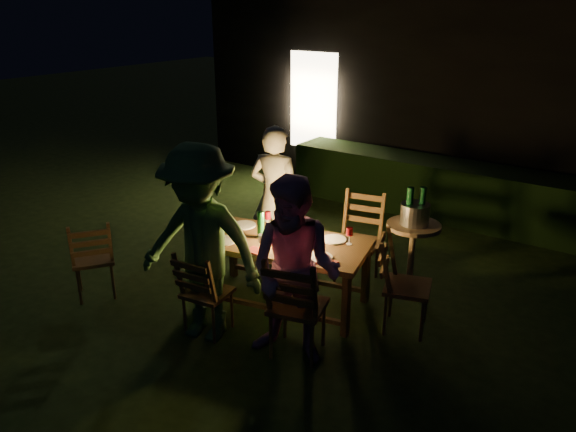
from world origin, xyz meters
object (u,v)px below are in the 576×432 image
Objects in this scene: person_opp_right at (295,272)px; bottle_bucket_a at (409,210)px; person_opp_left at (200,245)px; chair_near_right at (297,323)px; person_house_side at (275,197)px; lantern at (290,226)px; dining_table at (284,248)px; ice_bucket at (415,214)px; bottle_table at (261,225)px; chair_far_left at (274,243)px; chair_far_right at (357,255)px; chair_spare at (95,272)px; chair_end at (404,301)px; bottle_bucket_b at (421,209)px; side_table at (413,232)px; chair_near_left at (207,306)px.

person_opp_right reaches higher than bottle_bucket_a.
bottle_bucket_a is at bearing 46.29° from person_opp_left.
bottle_bucket_a is (0.27, 1.64, 0.61)m from chair_near_right.
lantern is at bearing 123.00° from person_house_side.
ice_bucket reaches higher than dining_table.
lantern reaches higher than bottle_table.
person_opp_right is 1.08m from bottle_table.
chair_far_left is at bearing 120.30° from dining_table.
chair_near_right is 0.55× the size of person_opp_left.
bottle_bucket_a reaches higher than chair_far_right.
ice_bucket is (2.64, 2.04, 0.59)m from chair_spare.
chair_end is 3.47× the size of bottle_table.
chair_far_right is 1.03m from chair_end.
person_house_side is 1.64m from bottle_bucket_b.
lantern is 1.26m from bottle_bucket_a.
chair_far_right is at bearing 86.39° from person_opp_right.
dining_table is 5.66× the size of bottle_bucket_b.
person_opp_right is at bearing -100.13° from ice_bucket.
chair_spare is at bearing 173.68° from chair_near_right.
chair_end is 0.89m from side_table.
person_opp_left is at bearing 90.00° from person_house_side.
dining_table is 0.96m from person_opp_right.
person_house_side is at bearing 118.76° from dining_table.
chair_end is at bearing 12.61° from bottle_table.
bottle_table is 1.66m from bottle_bucket_b.
person_opp_left is 1.01m from lantern.
chair_far_left is 0.95× the size of chair_far_right.
bottle_table is 0.88× the size of bottle_bucket_a.
person_opp_left is at bearing -107.22° from lantern.
lantern is at bearing 114.69° from person_opp_right.
chair_far_right is 1.05× the size of chair_end.
chair_near_right is 0.61× the size of person_house_side.
person_house_side is (-1.23, 1.35, 0.53)m from chair_near_right.
chair_near_right is 1.00× the size of chair_far_right.
bottle_table is at bearing 104.51° from chair_far_left.
bottle_table is 1.61m from side_table.
bottle_bucket_a is at bearing -141.34° from ice_bucket.
lantern is at bearing -23.30° from chair_spare.
chair_near_right is 1.80m from ice_bucket.
chair_end is (1.47, 1.12, 0.02)m from chair_near_left.
chair_far_right is 2.92× the size of lantern.
chair_near_right is at bearing 4.64° from chair_near_left.
chair_spare is at bearing -146.77° from bottle_table.
bottle_bucket_b is (2.69, 2.08, 0.64)m from chair_spare.
lantern reaches higher than chair_near_right.
person_house_side is 1.59m from side_table.
chair_near_right is 1.34× the size of side_table.
chair_end is 1.04m from bottle_bucket_b.
side_table is at bearing -176.13° from chair_far_right.
lantern is at bearing -97.13° from chair_end.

